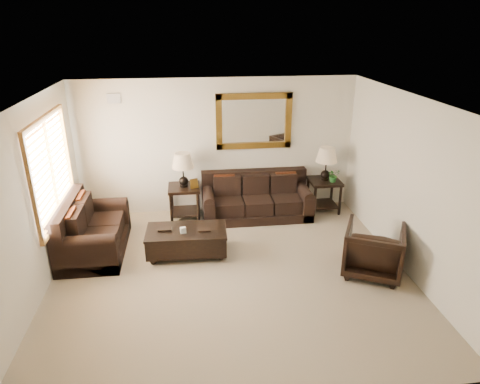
{
  "coord_description": "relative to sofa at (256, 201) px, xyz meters",
  "views": [
    {
      "loc": [
        -0.58,
        -5.72,
        3.73
      ],
      "look_at": [
        0.22,
        0.6,
        1.13
      ],
      "focal_mm": 32.0,
      "sensor_mm": 36.0,
      "label": 1
    }
  ],
  "objects": [
    {
      "name": "room",
      "position": [
        -0.73,
        -2.08,
        1.03
      ],
      "size": [
        5.51,
        5.01,
        2.71
      ],
      "color": "#85735B",
      "rests_on": "ground"
    },
    {
      "name": "window",
      "position": [
        -3.43,
        -1.18,
        1.23
      ],
      "size": [
        0.07,
        1.96,
        1.66
      ],
      "color": "white",
      "rests_on": "room"
    },
    {
      "name": "mirror",
      "position": [
        -0.0,
        0.39,
        1.53
      ],
      "size": [
        1.5,
        0.06,
        1.1
      ],
      "color": "#4A280E",
      "rests_on": "room"
    },
    {
      "name": "air_vent",
      "position": [
        -2.63,
        0.4,
        2.03
      ],
      "size": [
        0.25,
        0.02,
        0.18
      ],
      "primitive_type": "cube",
      "color": "#999999",
      "rests_on": "room"
    },
    {
      "name": "sofa",
      "position": [
        0.0,
        0.0,
        0.0
      ],
      "size": [
        2.14,
        0.92,
        0.88
      ],
      "color": "black",
      "rests_on": "room"
    },
    {
      "name": "loveseat",
      "position": [
        -3.02,
        -1.08,
        0.03
      ],
      "size": [
        1.0,
        1.68,
        0.94
      ],
      "rotation": [
        0.0,
        0.0,
        1.57
      ],
      "color": "black",
      "rests_on": "room"
    },
    {
      "name": "end_table_left",
      "position": [
        -1.42,
        0.08,
        0.56
      ],
      "size": [
        0.61,
        0.61,
        1.35
      ],
      "color": "black",
      "rests_on": "room"
    },
    {
      "name": "end_table_right",
      "position": [
        1.43,
        0.08,
        0.57
      ],
      "size": [
        0.62,
        0.62,
        1.35
      ],
      "color": "black",
      "rests_on": "room"
    },
    {
      "name": "coffee_table",
      "position": [
        -1.4,
        -1.38,
        -0.03
      ],
      "size": [
        1.36,
        0.77,
        0.57
      ],
      "rotation": [
        0.0,
        0.0,
        -0.04
      ],
      "color": "black",
      "rests_on": "room"
    },
    {
      "name": "armchair",
      "position": [
        1.47,
        -2.32,
        0.12
      ],
      "size": [
        1.12,
        1.1,
        0.88
      ],
      "primitive_type": "imported",
      "rotation": [
        0.0,
        0.0,
        2.68
      ],
      "color": "black",
      "rests_on": "floor"
    },
    {
      "name": "potted_plant",
      "position": [
        1.56,
        -0.04,
        0.46
      ],
      "size": [
        0.3,
        0.32,
        0.21
      ],
      "primitive_type": "imported",
      "rotation": [
        0.0,
        0.0,
        0.23
      ],
      "color": "#236121",
      "rests_on": "end_table_right"
    }
  ]
}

